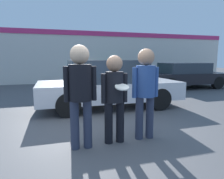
# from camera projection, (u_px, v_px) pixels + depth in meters

# --- Properties ---
(ground_plane) EXTENTS (56.00, 56.00, 0.00)m
(ground_plane) POSITION_uv_depth(u_px,v_px,m) (93.00, 137.00, 3.95)
(ground_plane) COLOR #4C4C4F
(storefront_building) EXTENTS (24.00, 0.22, 3.32)m
(storefront_building) POSITION_uv_depth(u_px,v_px,m) (64.00, 56.00, 12.65)
(storefront_building) COLOR silver
(storefront_building) RESTS_ON ground
(person_left) EXTENTS (0.55, 0.38, 1.76)m
(person_left) POSITION_uv_depth(u_px,v_px,m) (80.00, 87.00, 3.32)
(person_left) COLOR #2D3347
(person_left) RESTS_ON ground
(person_middle_with_frisbee) EXTENTS (0.49, 0.51, 1.60)m
(person_middle_with_frisbee) POSITION_uv_depth(u_px,v_px,m) (115.00, 93.00, 3.57)
(person_middle_with_frisbee) COLOR black
(person_middle_with_frisbee) RESTS_ON ground
(person_right) EXTENTS (0.53, 0.36, 1.72)m
(person_right) POSITION_uv_depth(u_px,v_px,m) (145.00, 86.00, 3.75)
(person_right) COLOR #2D3347
(person_right) RESTS_ON ground
(parked_car_near) EXTENTS (4.39, 1.85, 1.50)m
(parked_car_near) POSITION_uv_depth(u_px,v_px,m) (108.00, 84.00, 6.34)
(parked_car_near) COLOR silver
(parked_car_near) RESTS_ON ground
(parked_car_far) EXTENTS (4.49, 1.81, 1.33)m
(parked_car_far) POSITION_uv_depth(u_px,v_px,m) (185.00, 75.00, 10.55)
(parked_car_far) COLOR black
(parked_car_far) RESTS_ON ground
(shrub) EXTENTS (1.39, 1.39, 1.39)m
(shrub) POSITION_uv_depth(u_px,v_px,m) (112.00, 72.00, 12.79)
(shrub) COLOR #2D6B33
(shrub) RESTS_ON ground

